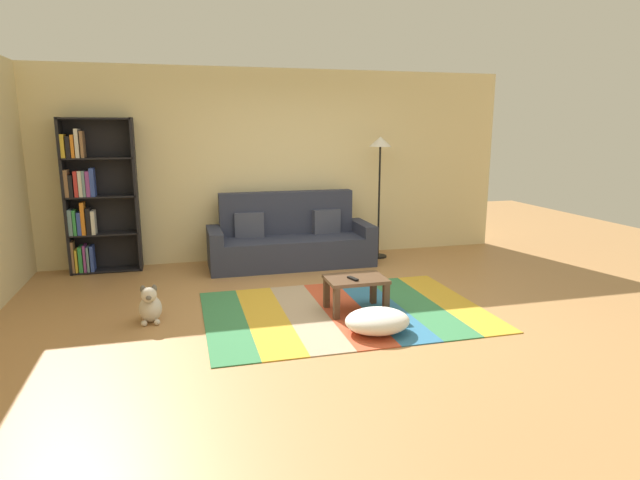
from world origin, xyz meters
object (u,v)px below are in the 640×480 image
Objects in this scene: couch at (290,241)px; bookshelf at (93,199)px; dog at (150,306)px; pouf at (377,321)px; tv_remote at (353,279)px; coffee_table at (356,284)px; standing_lamp at (380,157)px.

bookshelf is at bearing 173.69° from couch.
couch reaches higher than dog.
tv_remote is (-0.06, 0.56, 0.26)m from pouf.
coffee_table reaches higher than pouf.
coffee_table is 0.12m from tv_remote.
standing_lamp is at bearing -3.06° from bookshelf.
dog is (-2.06, 0.86, 0.04)m from pouf.
bookshelf is at bearing 176.94° from standing_lamp.
standing_lamp is at bearing 68.81° from pouf.
couch is 3.68× the size of coffee_table.
coffee_table is at bearing -116.60° from standing_lamp.
standing_lamp is (3.90, -0.21, 0.50)m from bookshelf.
bookshelf is 2.41m from dog.
standing_lamp is (1.34, 0.07, 1.13)m from couch.
dog is (-2.06, 0.24, -0.13)m from coffee_table.
standing_lamp reaches higher than tv_remote.
coffee_table is at bearing -83.15° from couch.
coffee_table is 4.09× the size of tv_remote.
pouf is 1.54× the size of dog.
couch reaches higher than pouf.
tv_remote is at bearing -130.00° from coffee_table.
bookshelf is 5.07× the size of dog.
standing_lamp is (1.08, 2.80, 1.35)m from pouf.
standing_lamp is at bearing 3.19° from couch.
couch is at bearing 45.91° from dog.
couch is at bearing -6.31° from bookshelf.
dog is at bearing 157.36° from pouf.
pouf is 0.35× the size of standing_lamp.
standing_lamp is 2.74m from tv_remote.
pouf is at bearing -100.74° from tv_remote.
tv_remote is at bearing 96.04° from pouf.
standing_lamp reaches higher than dog.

